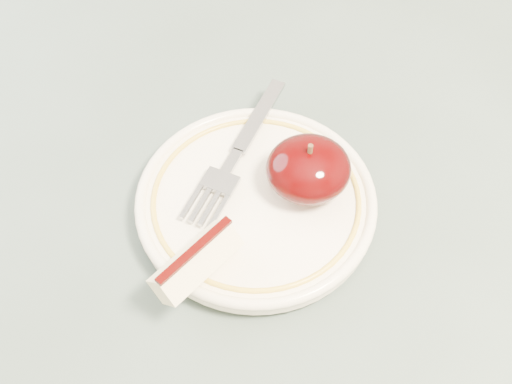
{
  "coord_description": "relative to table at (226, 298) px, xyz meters",
  "views": [
    {
      "loc": [
        -0.01,
        -0.28,
        1.22
      ],
      "look_at": [
        0.03,
        0.03,
        0.78
      ],
      "focal_mm": 50.0,
      "sensor_mm": 36.0,
      "label": 1
    }
  ],
  "objects": [
    {
      "name": "apple_wedge",
      "position": [
        -0.02,
        -0.03,
        0.12
      ],
      "size": [
        0.07,
        0.07,
        0.03
      ],
      "rotation": [
        0.0,
        0.0,
        0.72
      ],
      "color": "beige",
      "rests_on": "plate"
    },
    {
      "name": "fork",
      "position": [
        0.02,
        0.07,
        0.11
      ],
      "size": [
        0.1,
        0.15,
        0.0
      ],
      "rotation": [
        0.0,
        0.0,
        1.04
      ],
      "color": "gray",
      "rests_on": "plate"
    },
    {
      "name": "plate",
      "position": [
        0.03,
        0.03,
        0.1
      ],
      "size": [
        0.19,
        0.19,
        0.02
      ],
      "color": "#F2E6CB",
      "rests_on": "table"
    },
    {
      "name": "apple_half",
      "position": [
        0.07,
        0.04,
        0.13
      ],
      "size": [
        0.07,
        0.06,
        0.05
      ],
      "color": "black",
      "rests_on": "plate"
    },
    {
      "name": "table",
      "position": [
        0.0,
        0.0,
        0.0
      ],
      "size": [
        0.9,
        0.9,
        0.75
      ],
      "color": "brown",
      "rests_on": "ground"
    }
  ]
}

